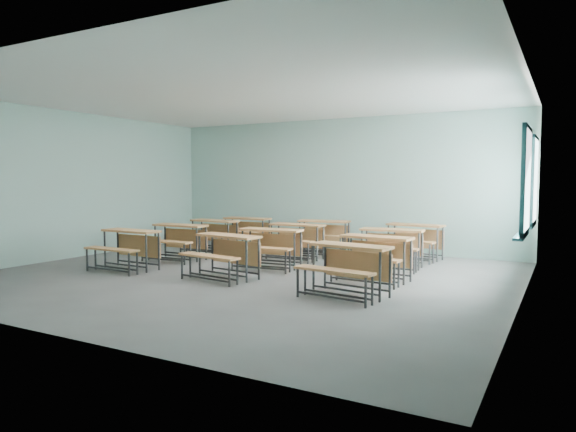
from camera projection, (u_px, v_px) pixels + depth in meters
The scene contains 13 objects.
room at pixel (250, 186), 9.07m from camera, with size 9.04×8.04×3.24m.
desk_unit_r0c0 at pixel (127, 243), 9.73m from camera, with size 1.23×0.84×0.76m.
desk_unit_r0c1 at pixel (224, 249), 8.86m from camera, with size 1.31×0.96×0.76m.
desk_unit_r0c2 at pixel (347, 262), 7.50m from camera, with size 1.31×0.97×0.76m.
desk_unit_r1c0 at pixel (177, 236), 10.93m from camera, with size 1.24×0.86×0.76m.
desk_unit_r1c1 at pixel (269, 242), 9.92m from camera, with size 1.28×0.92×0.76m.
desk_unit_r1c2 at pixel (374, 251), 8.64m from camera, with size 1.27×0.90×0.76m.
desk_unit_r2c0 at pixel (211, 231), 12.17m from camera, with size 1.26×0.90×0.76m.
desk_unit_r2c1 at pixel (295, 236), 11.06m from camera, with size 1.21×0.81×0.76m.
desk_unit_r2c2 at pixel (390, 242), 9.91m from camera, with size 1.26×0.88×0.76m.
desk_unit_r3c0 at pixel (245, 228), 12.90m from camera, with size 1.22×0.83×0.76m.
desk_unit_r3c1 at pixel (323, 231), 12.03m from camera, with size 1.31×0.97×0.76m.
desk_unit_r3c2 at pixel (413, 236), 11.00m from camera, with size 1.31×0.97×0.76m.
Camera 1 is at (5.04, -7.61, 1.70)m, focal length 32.00 mm.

